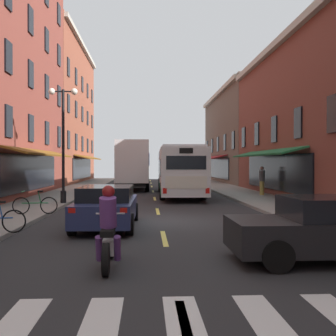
{
  "coord_description": "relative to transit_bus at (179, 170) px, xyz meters",
  "views": [
    {
      "loc": [
        -0.5,
        -15.09,
        2.1
      ],
      "look_at": [
        0.83,
        10.28,
        1.82
      ],
      "focal_mm": 44.34,
      "sensor_mm": 36.0,
      "label": 1
    }
  ],
  "objects": [
    {
      "name": "sidewalk_right",
      "position": [
        4.25,
        -11.85,
        -1.57
      ],
      "size": [
        3.0,
        80.0,
        0.14
      ],
      "primitive_type": "cube",
      "color": "gray",
      "rests_on": "ground"
    },
    {
      "name": "crosswalk_near",
      "position": [
        -1.65,
        -21.85,
        -1.63
      ],
      "size": [
        7.1,
        2.8,
        0.01
      ],
      "color": "silver",
      "rests_on": "ground"
    },
    {
      "name": "box_truck",
      "position": [
        -3.17,
        5.59,
        0.31
      ],
      "size": [
        2.49,
        7.41,
        3.78
      ],
      "color": "black",
      "rests_on": "ground"
    },
    {
      "name": "sedan_mid",
      "position": [
        -3.47,
        16.53,
        -0.89
      ],
      "size": [
        2.09,
        4.49,
        1.47
      ],
      "color": "#515154",
      "rests_on": "ground"
    },
    {
      "name": "sedan_near",
      "position": [
        -3.44,
        -13.27,
        -0.94
      ],
      "size": [
        1.97,
        4.6,
        1.36
      ],
      "color": "navy",
      "rests_on": "ground"
    },
    {
      "name": "bicycle_mid",
      "position": [
        -6.44,
        -10.71,
        -1.13
      ],
      "size": [
        1.71,
        0.48,
        0.91
      ],
      "color": "black",
      "rests_on": "sidewalk_left"
    },
    {
      "name": "lane_centre_dashes",
      "position": [
        -1.65,
        -12.1,
        -1.63
      ],
      "size": [
        0.14,
        73.9,
        0.01
      ],
      "color": "#DBCC4C",
      "rests_on": "ground"
    },
    {
      "name": "transit_bus",
      "position": [
        0.0,
        0.0,
        0.0
      ],
      "size": [
        2.81,
        11.7,
        3.11
      ],
      "color": "silver",
      "rests_on": "ground"
    },
    {
      "name": "street_lamp_twin",
      "position": [
        -6.26,
        -6.16,
        1.64
      ],
      "size": [
        1.42,
        0.32,
        5.68
      ],
      "color": "black",
      "rests_on": "sidewalk_left"
    },
    {
      "name": "motorcycle_rider",
      "position": [
        -2.92,
        -18.53,
        -0.93
      ],
      "size": [
        0.62,
        2.07,
        1.66
      ],
      "color": "black",
      "rests_on": "ground"
    },
    {
      "name": "ground_plane",
      "position": [
        -1.65,
        -11.85,
        -1.69
      ],
      "size": [
        34.8,
        80.0,
        0.1
      ],
      "primitive_type": "cube",
      "color": "#28282B"
    },
    {
      "name": "pedestrian_mid",
      "position": [
        5.03,
        -1.56,
        -0.58
      ],
      "size": [
        0.36,
        0.36,
        1.77
      ],
      "rotation": [
        0.0,
        0.0,
        2.4
      ],
      "color": "#B29947",
      "rests_on": "sidewalk_right"
    }
  ]
}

